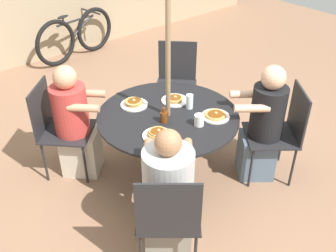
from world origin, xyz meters
The scene contains 19 objects.
ground_plane centered at (0.00, 0.00, 0.00)m, with size 12.00×12.00×0.00m, color #8C664C.
back_fence centered at (0.00, 3.51, 0.83)m, with size 10.00×0.06×1.66m, color tan.
patio_table centered at (0.00, 0.00, 0.60)m, with size 1.31×1.31×0.71m.
umbrella_pole centered at (0.00, 0.00, 1.06)m, with size 0.04×0.04×2.11m, color #846B4C.
patio_chair_north centered at (-0.70, -0.82, 0.54)m, with size 0.66×0.66×0.95m.
diner_north centered at (-0.58, -0.68, 0.52)m, with size 0.58×0.59×1.16m.
patio_chair_east centered at (0.84, -0.68, 0.54)m, with size 0.66×0.66×0.95m.
diner_east centered at (0.70, -0.56, 0.56)m, with size 0.55×0.53×1.19m.
patio_chair_south centered at (0.77, 0.76, 0.54)m, with size 0.66×0.66×0.95m.
patio_chair_west centered at (-0.76, 0.77, 0.54)m, with size 0.66×0.66×0.95m.
diner_west centered at (-0.63, 0.64, 0.53)m, with size 0.55×0.55×1.16m.
pancake_plate_a centered at (-0.14, 0.34, 0.73)m, with size 0.26×0.26×0.06m.
pancake_plate_b centered at (-0.29, -0.21, 0.73)m, with size 0.26×0.26×0.07m.
pancake_plate_c centered at (0.30, -0.31, 0.72)m, with size 0.26×0.26×0.04m.
pancake_plate_d centered at (0.21, 0.15, 0.73)m, with size 0.26×0.26×0.05m.
syrup_bottle centered at (-0.11, -0.07, 0.77)m, with size 0.09×0.07×0.15m.
coffee_cup centered at (0.10, -0.31, 0.76)m, with size 0.09×0.09×0.10m.
drinking_glass_a centered at (0.23, -0.04, 0.78)m, with size 0.07×0.07×0.14m, color silver.
bicycle centered at (0.78, 3.19, 0.37)m, with size 1.49×0.45×0.74m.
Camera 1 is at (-1.98, -2.34, 2.61)m, focal length 42.00 mm.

